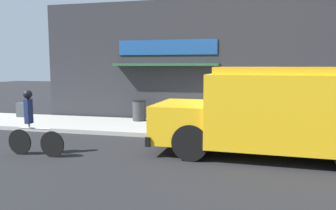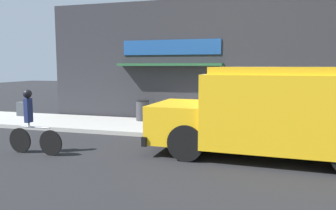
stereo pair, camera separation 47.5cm
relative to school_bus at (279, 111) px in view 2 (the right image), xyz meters
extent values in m
plane|color=#232326|center=(-1.23, 1.29, -1.18)|extent=(70.00, 70.00, 0.00)
cube|color=#ADAAA3|center=(-1.23, 2.71, -1.11)|extent=(28.00, 2.85, 0.14)
cube|color=#2D2D33|center=(-1.23, 4.31, 1.27)|extent=(16.08, 0.18, 4.90)
cube|color=#1E4C93|center=(-3.98, 4.20, 1.85)|extent=(4.02, 0.05, 0.59)
cube|color=#235633|center=(-3.98, 3.94, 1.17)|extent=(4.22, 0.56, 0.10)
cube|color=yellow|center=(0.41, -0.02, 0.02)|extent=(4.43, 2.52, 1.78)
cube|color=yellow|center=(-2.48, 0.09, -0.38)|extent=(1.51, 2.22, 0.98)
cube|color=yellow|center=(0.41, -0.02, 0.99)|extent=(4.07, 2.32, 0.18)
cube|color=black|center=(-3.15, 0.12, -0.77)|extent=(0.21, 2.31, 0.24)
cube|color=red|center=(-0.73, 1.46, 0.11)|extent=(0.04, 0.44, 0.44)
cylinder|color=black|center=(-2.06, 1.10, -0.74)|extent=(0.90, 0.29, 0.89)
cylinder|color=black|center=(-2.14, -0.94, -0.74)|extent=(0.90, 0.29, 0.89)
cylinder|color=black|center=(1.52, 0.96, -0.74)|extent=(0.90, 0.29, 0.89)
cylinder|color=black|center=(-5.57, -1.47, -0.85)|extent=(0.66, 0.06, 0.66)
cylinder|color=black|center=(-6.53, -1.44, -0.85)|extent=(0.66, 0.06, 0.66)
cylinder|color=#999EA3|center=(-6.05, -1.45, -0.47)|extent=(0.91, 0.06, 0.04)
cylinder|color=#999EA3|center=(-6.22, -1.45, -0.41)|extent=(0.04, 0.04, 0.12)
cube|color=navy|center=(-6.22, -1.45, -0.04)|extent=(0.13, 0.20, 0.63)
sphere|color=black|center=(-6.22, -1.45, 0.39)|extent=(0.23, 0.23, 0.23)
cube|color=#565B60|center=(-6.41, -1.44, -0.01)|extent=(0.26, 0.15, 0.36)
cylinder|color=#38383D|center=(-4.95, 3.56, -0.66)|extent=(0.51, 0.51, 0.77)
cylinder|color=black|center=(-4.95, 3.56, -0.25)|extent=(0.52, 0.52, 0.04)
camera|label=1|loc=(-0.84, -8.62, 1.10)|focal=35.00mm
camera|label=2|loc=(-0.39, -8.50, 1.10)|focal=35.00mm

